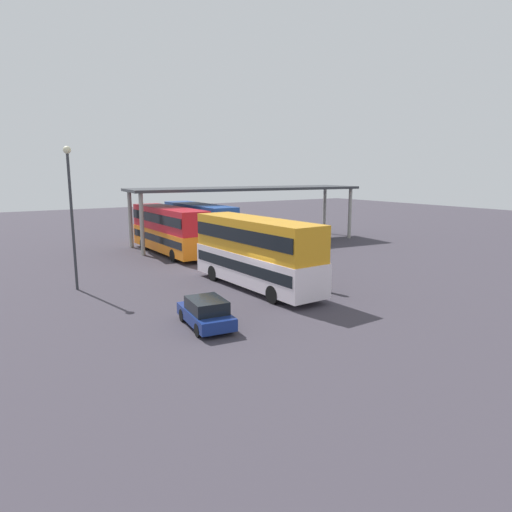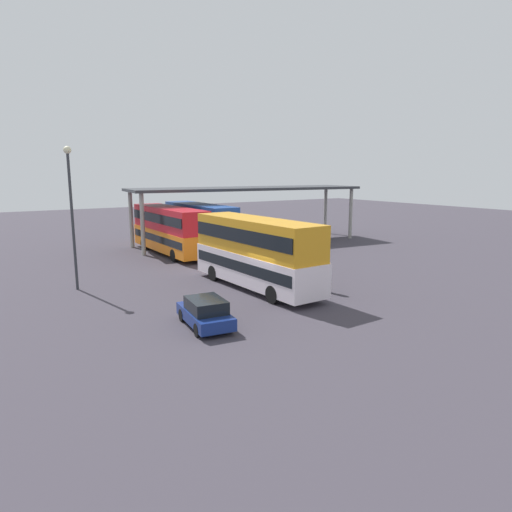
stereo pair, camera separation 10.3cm
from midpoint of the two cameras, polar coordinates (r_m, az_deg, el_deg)
name	(u,v)px [view 1 (the left image)]	position (r m, az deg, el deg)	size (l,w,h in m)	color
ground_plane	(275,297)	(25.79, 2.25, -5.19)	(140.00, 140.00, 0.00)	#3C3741
double_decker_main	(256,251)	(27.23, -0.12, 0.69)	(2.94, 10.39, 4.25)	white
parked_hatchback	(206,313)	(20.97, -6.46, -7.09)	(2.08, 3.85, 1.35)	navy
double_decker_near_canopy	(169,228)	(39.59, -10.98, 3.43)	(2.56, 11.23, 4.02)	orange
double_decker_mid_row	(199,224)	(42.05, -7.24, 3.99)	(2.57, 10.87, 4.08)	silver
depot_canopy	(247,191)	(44.97, -1.18, 8.22)	(23.60, 8.07, 5.49)	#33353A
lamppost_tall	(71,202)	(28.69, -22.34, 6.29)	(0.44, 0.44, 8.44)	#33353A
pedestrian_waiting	(328,277)	(26.89, 8.98, -2.63)	(0.38, 0.38, 1.84)	#262633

